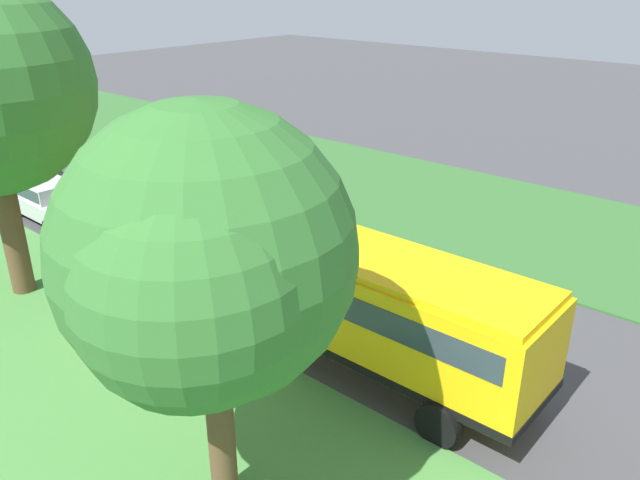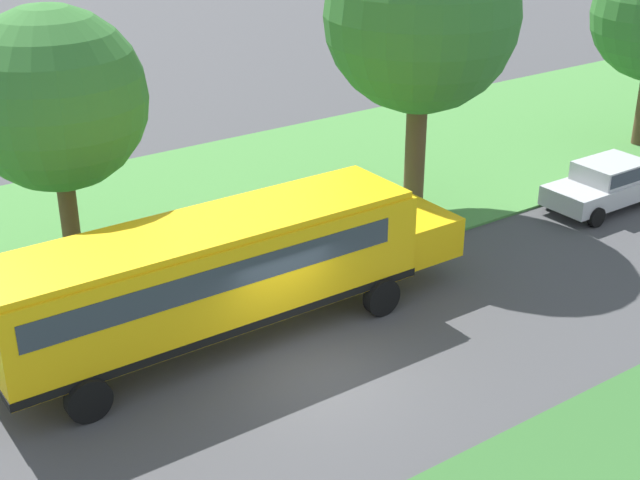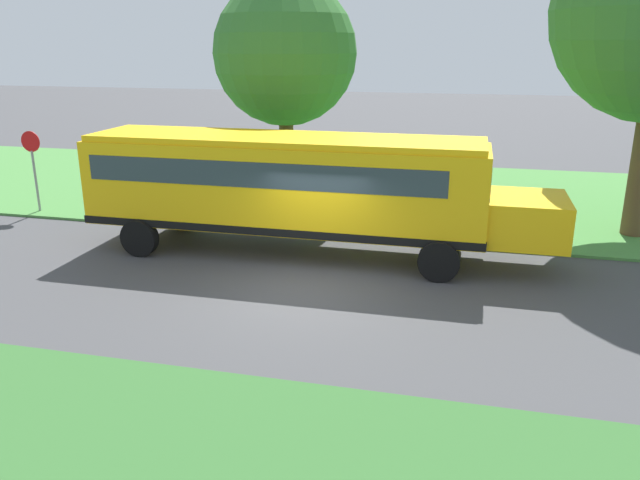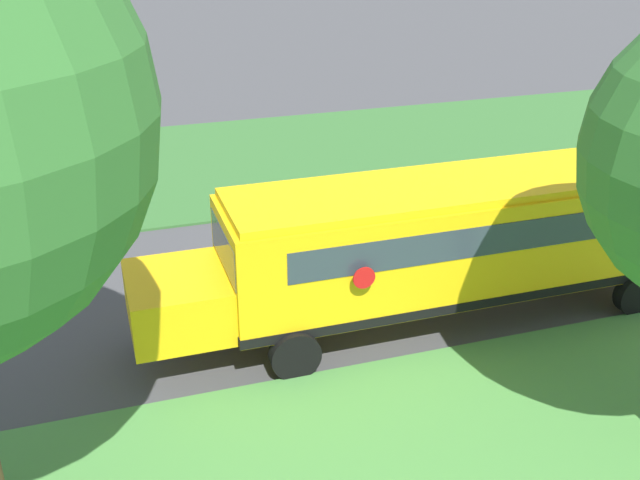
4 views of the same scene
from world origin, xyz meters
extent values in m
plane|color=#424244|center=(0.00, 0.00, 0.00)|extent=(120.00, 120.00, 0.00)
cube|color=#33662D|center=(9.00, 0.00, 0.04)|extent=(10.00, 80.00, 0.07)
cube|color=yellow|center=(-2.65, -1.24, 1.90)|extent=(2.50, 10.50, 2.20)
cube|color=yellow|center=(-2.65, 4.96, 1.35)|extent=(2.20, 1.90, 1.10)
cube|color=yellow|center=(-2.65, -1.24, 3.08)|extent=(2.35, 10.29, 0.16)
cube|color=black|center=(-2.65, -1.24, 0.92)|extent=(2.54, 10.54, 0.20)
cube|color=#2D3842|center=(-2.65, -1.54, 2.36)|extent=(2.53, 9.24, 0.64)
cube|color=#2D3842|center=(-2.65, 3.96, 2.36)|extent=(2.25, 0.12, 0.80)
cylinder|color=red|center=(-4.08, 1.65, 2.05)|extent=(0.03, 0.44, 0.44)
cylinder|color=black|center=(-3.90, 2.96, 0.50)|extent=(0.30, 1.00, 1.00)
cylinder|color=black|center=(-1.40, 2.96, 0.50)|extent=(0.30, 1.00, 1.00)
cylinder|color=black|center=(-3.90, -4.92, 0.50)|extent=(0.30, 1.00, 1.00)
cylinder|color=black|center=(-1.40, -4.92, 0.50)|extent=(0.30, 1.00, 1.00)
camera|label=1|loc=(-13.37, -9.86, 9.19)|focal=35.00mm
camera|label=2|loc=(14.12, -9.86, 11.39)|focal=50.00mm
camera|label=3|loc=(12.85, 3.53, 5.48)|focal=35.00mm
camera|label=4|loc=(-15.57, 6.23, 8.57)|focal=42.00mm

